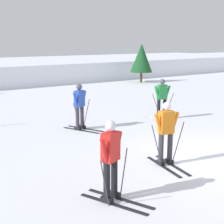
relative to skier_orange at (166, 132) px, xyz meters
The scene contains 6 objects.
ground_plane 1.73m from the skier_orange, 12.50° to the right, with size 120.00×120.00×0.00m, color white.
skier_orange is the anchor object (origin of this frame).
skier_blue 4.49m from the skier_orange, 90.98° to the left, with size 0.98×1.61×1.71m.
skier_green 5.30m from the skier_orange, 48.07° to the left, with size 0.97×1.64×1.71m.
skier_red 2.51m from the skier_orange, 160.04° to the right, with size 0.96×1.62×1.71m.
conifer_far_left 18.03m from the skier_orange, 52.45° to the left, with size 1.73×1.73×3.04m.
Camera 1 is at (-7.45, -5.85, 3.27)m, focal length 53.64 mm.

